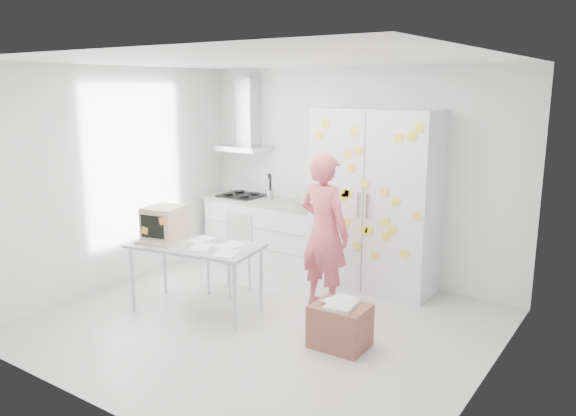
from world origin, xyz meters
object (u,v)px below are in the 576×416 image
Objects in this scene: person at (324,232)px; chair at (233,248)px; desk at (175,233)px; cardboard_box at (340,325)px.

chair is (-1.17, -0.19, -0.34)m from person.
desk is 0.81m from chair.
person is 1.16× the size of desk.
person reaches higher than chair.
cardboard_box is at bearing -15.38° from chair.
chair is 1.81× the size of cardboard_box.
desk is at bearing 43.19° from person.
desk reaches higher than chair.
chair is (0.23, 0.71, -0.32)m from desk.
cardboard_box is (1.81, -0.58, -0.33)m from chair.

